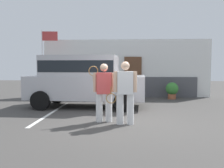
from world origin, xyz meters
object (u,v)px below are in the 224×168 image
object	(u,v)px
tennis_player_man	(104,92)
potted_plant_by_porch	(172,90)
parked_suv	(84,78)
flag_pole	(46,52)
tennis_player_woman	(125,92)

from	to	relation	value
tennis_player_man	potted_plant_by_porch	bearing A→B (deg)	-123.64
parked_suv	flag_pole	xyz separation A→B (m)	(-2.34, 2.48, 1.17)
tennis_player_man	flag_pole	world-z (taller)	flag_pole
tennis_player_woman	flag_pole	size ratio (longest dim) A/B	0.53
tennis_player_woman	flag_pole	bearing A→B (deg)	-55.49
potted_plant_by_porch	flag_pole	bearing A→B (deg)	-178.61
tennis_player_woman	tennis_player_man	bearing A→B (deg)	-26.51
parked_suv	tennis_player_woman	distance (m)	3.41
tennis_player_woman	potted_plant_by_porch	size ratio (longest dim) A/B	2.17
flag_pole	potted_plant_by_porch	bearing A→B (deg)	1.39
parked_suv	tennis_player_woman	bearing A→B (deg)	-57.46
parked_suv	potted_plant_by_porch	bearing A→B (deg)	36.87
flag_pole	tennis_player_woman	bearing A→B (deg)	-53.57
tennis_player_woman	potted_plant_by_porch	bearing A→B (deg)	-113.87
flag_pole	tennis_player_man	bearing A→B (deg)	-56.67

